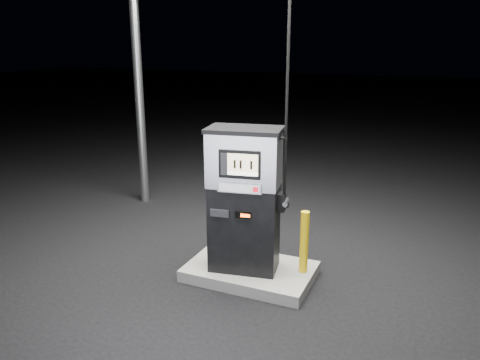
% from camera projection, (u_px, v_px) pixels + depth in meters
% --- Properties ---
extents(ground, '(80.00, 80.00, 0.00)m').
position_uv_depth(ground, '(250.00, 277.00, 6.07)').
color(ground, black).
rests_on(ground, ground).
extents(pump_island, '(1.60, 1.00, 0.15)m').
position_uv_depth(pump_island, '(250.00, 271.00, 6.05)').
color(pump_island, slate).
rests_on(pump_island, ground).
extents(fuel_dispenser, '(1.04, 0.68, 3.76)m').
position_uv_depth(fuel_dispenser, '(245.00, 199.00, 5.74)').
color(fuel_dispenser, black).
rests_on(fuel_dispenser, pump_island).
extents(bollard_left, '(0.15, 0.15, 0.86)m').
position_uv_depth(bollard_left, '(212.00, 228.00, 6.14)').
color(bollard_left, yellow).
rests_on(bollard_left, pump_island).
extents(bollard_right, '(0.13, 0.13, 0.80)m').
position_uv_depth(bollard_right, '(304.00, 242.00, 5.79)').
color(bollard_right, yellow).
rests_on(bollard_right, pump_island).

